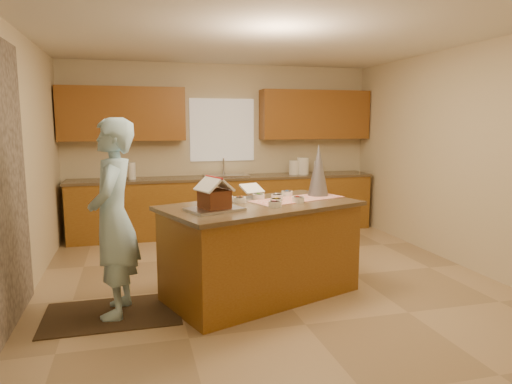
# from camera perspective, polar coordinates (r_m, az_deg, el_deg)

# --- Properties ---
(floor) EXTENTS (5.50, 5.50, 0.00)m
(floor) POSITION_cam_1_polar(r_m,az_deg,el_deg) (5.30, 1.63, -11.02)
(floor) COLOR tan
(floor) RESTS_ON ground
(ceiling) EXTENTS (5.50, 5.50, 0.00)m
(ceiling) POSITION_cam_1_polar(r_m,az_deg,el_deg) (5.08, 1.77, 19.02)
(ceiling) COLOR silver
(ceiling) RESTS_ON floor
(wall_back) EXTENTS (5.50, 5.50, 0.00)m
(wall_back) POSITION_cam_1_polar(r_m,az_deg,el_deg) (7.68, -4.19, 5.35)
(wall_back) COLOR beige
(wall_back) RESTS_ON floor
(wall_front) EXTENTS (5.50, 5.50, 0.00)m
(wall_front) POSITION_cam_1_polar(r_m,az_deg,el_deg) (2.52, 19.82, -1.69)
(wall_front) COLOR beige
(wall_front) RESTS_ON floor
(wall_left) EXTENTS (5.50, 5.50, 0.00)m
(wall_left) POSITION_cam_1_polar(r_m,az_deg,el_deg) (4.92, -27.45, 2.62)
(wall_left) COLOR beige
(wall_left) RESTS_ON floor
(wall_right) EXTENTS (5.50, 5.50, 0.00)m
(wall_right) POSITION_cam_1_polar(r_m,az_deg,el_deg) (6.21, 24.45, 3.85)
(wall_right) COLOR beige
(wall_right) RESTS_ON floor
(window_curtain) EXTENTS (1.05, 0.03, 1.00)m
(window_curtain) POSITION_cam_1_polar(r_m,az_deg,el_deg) (7.64, -4.18, 7.59)
(window_curtain) COLOR white
(window_curtain) RESTS_ON wall_back
(back_counter_base) EXTENTS (4.80, 0.60, 0.88)m
(back_counter_base) POSITION_cam_1_polar(r_m,az_deg,el_deg) (7.50, -3.69, -1.73)
(back_counter_base) COLOR brown
(back_counter_base) RESTS_ON floor
(back_counter_top) EXTENTS (4.85, 0.63, 0.04)m
(back_counter_top) POSITION_cam_1_polar(r_m,az_deg,el_deg) (7.43, -3.72, 1.76)
(back_counter_top) COLOR brown
(back_counter_top) RESTS_ON back_counter_base
(upper_cabinet_left) EXTENTS (1.85, 0.35, 0.80)m
(upper_cabinet_left) POSITION_cam_1_polar(r_m,az_deg,el_deg) (7.36, -16.07, 9.19)
(upper_cabinet_left) COLOR #8E5C1E
(upper_cabinet_left) RESTS_ON wall_back
(upper_cabinet_right) EXTENTS (1.85, 0.35, 0.80)m
(upper_cabinet_right) POSITION_cam_1_polar(r_m,az_deg,el_deg) (7.94, 7.22, 9.38)
(upper_cabinet_right) COLOR #8E5C1E
(upper_cabinet_right) RESTS_ON wall_back
(sink) EXTENTS (0.70, 0.45, 0.12)m
(sink) POSITION_cam_1_polar(r_m,az_deg,el_deg) (7.43, -3.72, 1.69)
(sink) COLOR silver
(sink) RESTS_ON back_counter_top
(faucet) EXTENTS (0.03, 0.03, 0.28)m
(faucet) POSITION_cam_1_polar(r_m,az_deg,el_deg) (7.59, -4.00, 3.12)
(faucet) COLOR silver
(faucet) RESTS_ON back_counter_top
(island_base) EXTENTS (2.09, 1.53, 0.92)m
(island_base) POSITION_cam_1_polar(r_m,az_deg,el_deg) (4.80, 0.66, -7.37)
(island_base) COLOR brown
(island_base) RESTS_ON floor
(island_top) EXTENTS (2.20, 1.64, 0.04)m
(island_top) POSITION_cam_1_polar(r_m,az_deg,el_deg) (4.69, 0.67, -1.70)
(island_top) COLOR brown
(island_top) RESTS_ON island_base
(table_runner) EXTENTS (1.11, 0.72, 0.01)m
(table_runner) POSITION_cam_1_polar(r_m,az_deg,el_deg) (4.97, 5.08, -0.86)
(table_runner) COLOR #AB1D0C
(table_runner) RESTS_ON island_top
(baking_tray) EXTENTS (0.57, 0.50, 0.03)m
(baking_tray) POSITION_cam_1_polar(r_m,az_deg,el_deg) (4.33, -5.12, -2.13)
(baking_tray) COLOR silver
(baking_tray) RESTS_ON island_top
(cookbook) EXTENTS (0.28, 0.25, 0.10)m
(cookbook) POSITION_cam_1_polar(r_m,az_deg,el_deg) (5.08, -0.51, 0.42)
(cookbook) COLOR white
(cookbook) RESTS_ON island_top
(tinsel_tree) EXTENTS (0.30, 0.30, 0.58)m
(tinsel_tree) POSITION_cam_1_polar(r_m,az_deg,el_deg) (5.20, 7.67, 2.68)
(tinsel_tree) COLOR silver
(tinsel_tree) RESTS_ON island_top
(rug) EXTENTS (1.23, 0.80, 0.01)m
(rug) POSITION_cam_1_polar(r_m,az_deg,el_deg) (4.68, -17.20, -14.10)
(rug) COLOR black
(rug) RESTS_ON floor
(boy) EXTENTS (0.53, 0.72, 1.81)m
(boy) POSITION_cam_1_polar(r_m,az_deg,el_deg) (4.41, -17.08, -3.09)
(boy) COLOR #B0E2FA
(boy) RESTS_ON rug
(canister_a) EXTENTS (0.17, 0.17, 0.24)m
(canister_a) POSITION_cam_1_polar(r_m,az_deg,el_deg) (7.72, 4.70, 3.04)
(canister_a) COLOR white
(canister_a) RESTS_ON back_counter_top
(canister_b) EXTENTS (0.19, 0.19, 0.28)m
(canister_b) POSITION_cam_1_polar(r_m,az_deg,el_deg) (7.77, 5.80, 3.22)
(canister_b) COLOR white
(canister_b) RESTS_ON back_counter_top
(canister_c) EXTENTS (0.15, 0.15, 0.21)m
(canister_c) POSITION_cam_1_polar(r_m,az_deg,el_deg) (7.87, 7.64, 3.02)
(canister_c) COLOR white
(canister_c) RESTS_ON back_counter_top
(paper_towel) EXTENTS (0.12, 0.12, 0.26)m
(paper_towel) POSITION_cam_1_polar(r_m,az_deg,el_deg) (7.27, -15.01, 2.52)
(paper_towel) COLOR white
(paper_towel) RESTS_ON back_counter_top
(gingerbread_house) EXTENTS (0.37, 0.37, 0.30)m
(gingerbread_house) POSITION_cam_1_polar(r_m,az_deg,el_deg) (4.31, -5.14, -0.52)
(gingerbread_house) COLOR #5C2518
(gingerbread_house) RESTS_ON baking_tray
(candy_bowls) EXTENTS (0.84, 0.74, 0.06)m
(candy_bowls) POSITION_cam_1_polar(r_m,az_deg,el_deg) (4.81, 1.42, -0.84)
(candy_bowls) COLOR #3162B9
(candy_bowls) RESTS_ON island_top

